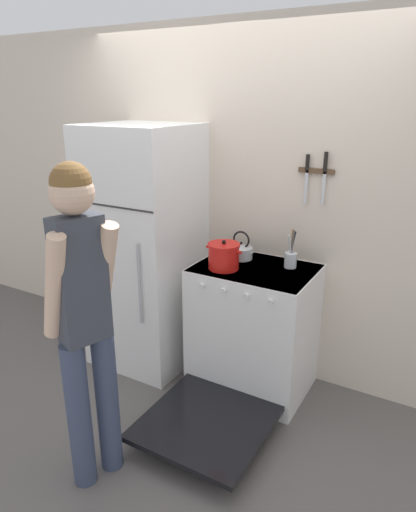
# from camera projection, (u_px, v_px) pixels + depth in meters

# --- Properties ---
(ground_plane) EXTENTS (14.00, 14.00, 0.00)m
(ground_plane) POSITION_uv_depth(u_px,v_px,m) (234.00, 354.00, 3.81)
(ground_plane) COLOR #5B5654
(wall_back) EXTENTS (10.00, 0.06, 2.55)m
(wall_back) POSITION_uv_depth(u_px,v_px,m) (239.00, 204.00, 3.41)
(wall_back) COLOR beige
(wall_back) RESTS_ON ground_plane
(refrigerator) EXTENTS (0.74, 0.73, 1.86)m
(refrigerator) POSITION_uv_depth(u_px,v_px,m) (145.00, 249.00, 3.50)
(refrigerator) COLOR white
(refrigerator) RESTS_ON ground_plane
(stove_range) EXTENTS (0.81, 1.35, 0.93)m
(stove_range) POSITION_uv_depth(u_px,v_px,m) (251.00, 331.00, 3.24)
(stove_range) COLOR white
(stove_range) RESTS_ON ground_plane
(dutch_oven_pot) EXTENTS (0.26, 0.22, 0.20)m
(dutch_oven_pot) POSITION_uv_depth(u_px,v_px,m) (224.00, 256.00, 3.07)
(dutch_oven_pot) COLOR red
(dutch_oven_pot) RESTS_ON stove_range
(tea_kettle) EXTENTS (0.21, 0.17, 0.21)m
(tea_kettle) POSITION_uv_depth(u_px,v_px,m) (241.00, 251.00, 3.28)
(tea_kettle) COLOR silver
(tea_kettle) RESTS_ON stove_range
(utensil_jar) EXTENTS (0.08, 0.10, 0.28)m
(utensil_jar) POSITION_uv_depth(u_px,v_px,m) (291.00, 258.00, 3.10)
(utensil_jar) COLOR silver
(utensil_jar) RESTS_ON stove_range
(person) EXTENTS (0.36, 0.42, 1.77)m
(person) POSITION_uv_depth(u_px,v_px,m) (84.00, 314.00, 2.29)
(person) COLOR #38425B
(person) RESTS_ON ground_plane
(wall_knife_strip) EXTENTS (0.24, 0.03, 0.35)m
(wall_knife_strip) POSITION_uv_depth(u_px,v_px,m) (316.00, 170.00, 3.00)
(wall_knife_strip) COLOR brown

